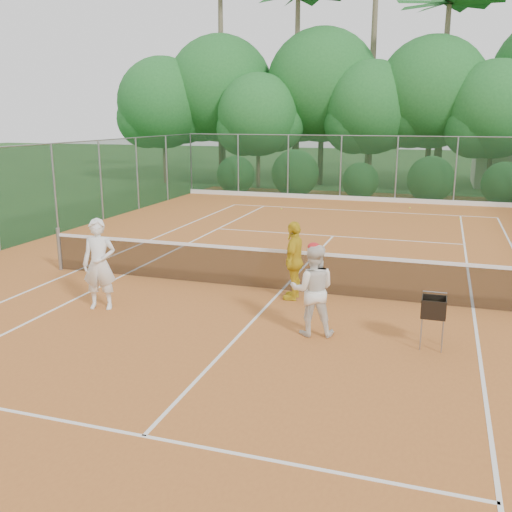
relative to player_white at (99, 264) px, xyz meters
The scene contains 13 objects.
ground 4.08m from the player_white, 35.65° to the left, with size 120.00×120.00×0.00m, color #1D4318.
clay_court 4.07m from the player_white, 35.65° to the left, with size 18.00×36.00×0.02m, color #B46629.
tennis_net 3.98m from the player_white, 35.65° to the left, with size 11.97×0.10×1.10m.
player_white is the anchor object (origin of this frame).
player_center_grp 4.46m from the player_white, ahead, with size 0.93×0.80×1.71m.
player_yellow 4.07m from the player_white, 27.09° to the left, with size 1.00×0.42×1.71m, color gold.
ball_hopper 6.55m from the player_white, ahead, with size 0.39×0.39×0.90m.
stray_ball_a 13.55m from the player_white, 89.57° to the left, with size 0.07×0.07×0.07m, color #CAE234.
stray_ball_b 16.38m from the player_white, 71.10° to the left, with size 0.07×0.07×0.07m, color #CFE234.
stray_ball_c 15.12m from the player_white, 61.15° to the left, with size 0.07×0.07×0.07m, color gold.
court_markings 4.07m from the player_white, 35.65° to the left, with size 11.03×23.83×0.01m.
fence_back 17.61m from the player_white, 79.46° to the left, with size 18.07×0.07×3.00m.
tropical_treeline 23.38m from the player_white, 78.33° to the left, with size 32.10×8.49×15.03m.
Camera 1 is at (3.29, -12.00, 3.89)m, focal length 40.00 mm.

